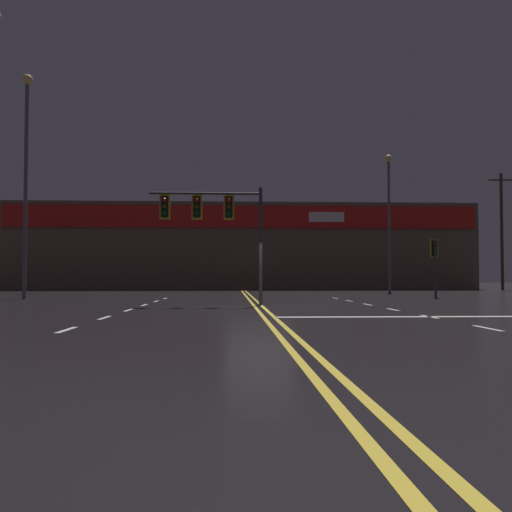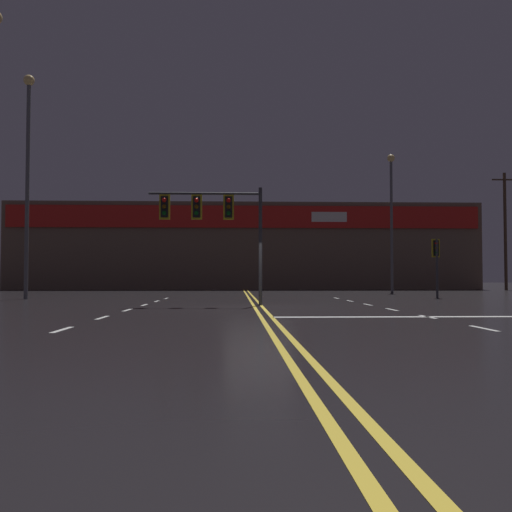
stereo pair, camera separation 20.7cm
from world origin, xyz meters
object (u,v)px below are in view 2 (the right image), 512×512
at_px(traffic_signal_median, 210,214).
at_px(streetlight_median_approach, 391,205).
at_px(traffic_signal_corner_northeast, 436,255).
at_px(streetlight_near_left, 28,159).

bearing_deg(traffic_signal_median, streetlight_median_approach, 57.12).
relative_size(traffic_signal_median, traffic_signal_corner_northeast, 1.47).
distance_m(traffic_signal_median, traffic_signal_corner_northeast, 14.24).
distance_m(streetlight_near_left, streetlight_median_approach, 25.71).
bearing_deg(streetlight_near_left, traffic_signal_median, -35.58).
height_order(traffic_signal_corner_northeast, streetlight_near_left, streetlight_near_left).
bearing_deg(traffic_signal_median, streetlight_near_left, 144.42).
relative_size(traffic_signal_median, streetlight_median_approach, 0.45).
relative_size(traffic_signal_median, streetlight_near_left, 0.40).
height_order(traffic_signal_median, streetlight_near_left, streetlight_near_left).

